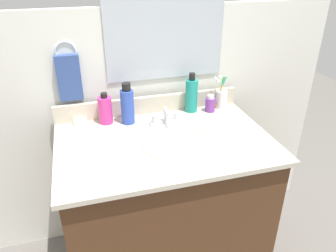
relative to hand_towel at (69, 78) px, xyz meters
name	(u,v)px	position (x,y,z in m)	size (l,w,h in m)	color
vanity_cabinet	(165,208)	(0.38, -0.33, -0.62)	(0.92, 0.58, 0.75)	#4C2D19
countertop	(165,142)	(0.38, -0.33, -0.23)	(0.96, 0.63, 0.02)	beige
backsplash	(149,105)	(0.38, -0.02, -0.17)	(0.96, 0.02, 0.09)	beige
back_wall	(148,128)	(0.38, 0.04, -0.34)	(2.06, 0.04, 1.30)	silver
mirror_panel	(165,22)	(0.48, 0.02, 0.23)	(0.60, 0.01, 0.56)	#B2BCC6
towel_ring	(65,52)	(0.00, 0.02, 0.12)	(0.10, 0.10, 0.01)	silver
hand_towel	(69,78)	(0.00, 0.00, 0.00)	(0.11, 0.04, 0.22)	#334C8C
sink_basin	(178,148)	(0.43, -0.36, -0.25)	(0.33, 0.33, 0.11)	white
faucet	(166,118)	(0.43, -0.17, -0.19)	(0.16, 0.10, 0.08)	silver
bottle_soap_pink	(105,110)	(0.15, -0.08, -0.15)	(0.07, 0.07, 0.16)	#D8338C
bottle_shampoo_blue	(127,105)	(0.25, -0.11, -0.13)	(0.06, 0.06, 0.21)	#2D4CB2
bottle_mouthwash_teal	(191,95)	(0.59, -0.06, -0.13)	(0.06, 0.06, 0.21)	teal
bottle_cream_purple	(210,104)	(0.69, -0.09, -0.18)	(0.05, 0.05, 0.09)	#7A3899
cup_white_ceramic	(221,98)	(0.77, -0.06, -0.17)	(0.07, 0.06, 0.18)	white
soap_bar	(80,122)	(0.02, -0.06, -0.21)	(0.06, 0.04, 0.02)	white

